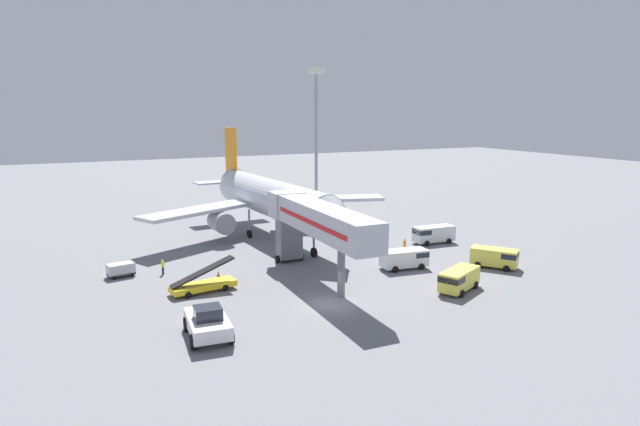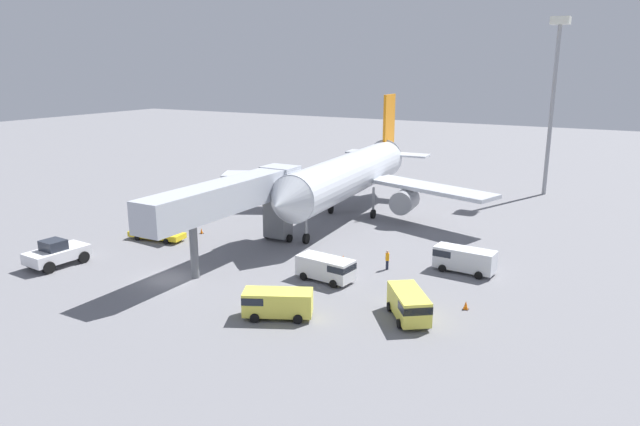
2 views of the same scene
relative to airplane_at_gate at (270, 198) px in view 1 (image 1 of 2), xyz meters
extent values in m
plane|color=slate|center=(-4.36, -26.48, -5.18)|extent=(300.00, 300.00, 0.00)
cylinder|color=silver|center=(0.08, -1.15, 0.11)|extent=(6.75, 28.01, 4.83)
cone|color=silver|center=(1.16, -16.62, 0.11)|extent=(4.95, 3.61, 4.73)
cone|color=silver|center=(-1.07, 15.23, 0.47)|extent=(4.93, 5.42, 4.59)
cube|color=orange|center=(-0.98, 13.96, 4.94)|extent=(0.64, 4.03, 7.73)
cube|color=silver|center=(1.94, 13.79, 0.71)|extent=(5.99, 3.32, 0.24)
cube|color=silver|center=(-3.84, 13.39, 0.71)|extent=(5.99, 3.32, 0.24)
cube|color=silver|center=(9.29, 1.74, -0.98)|extent=(16.34, 8.72, 0.44)
cube|color=silver|center=(-9.44, 0.43, -0.98)|extent=(16.03, 10.57, 0.44)
cylinder|color=gray|center=(6.66, 0.69, -2.59)|extent=(2.89, 3.63, 2.66)
cylinder|color=gray|center=(-6.69, -0.25, -2.59)|extent=(2.89, 3.63, 2.66)
cylinder|color=gray|center=(0.84, -11.94, -2.99)|extent=(0.28, 0.28, 3.29)
cylinder|color=black|center=(0.84, -11.94, -4.63)|extent=(0.43, 1.12, 1.10)
cylinder|color=gray|center=(2.74, 0.70, -2.99)|extent=(0.28, 0.28, 3.29)
cylinder|color=black|center=(2.74, 0.70, -4.63)|extent=(0.43, 1.12, 1.10)
cylinder|color=gray|center=(-2.81, 0.31, -2.99)|extent=(0.28, 0.28, 3.29)
cylinder|color=black|center=(-2.81, 0.31, -4.63)|extent=(0.43, 1.12, 1.10)
cube|color=#B2B7C1|center=(-2.52, -21.41, 1.16)|extent=(3.31, 18.27, 2.70)
cube|color=red|center=(-4.04, -21.38, 1.16)|extent=(0.30, 15.30, 0.44)
cube|color=#B2B7C1|center=(-2.35, -11.70, 1.16)|extent=(3.50, 2.86, 2.84)
cube|color=#232833|center=(-2.33, -10.40, 1.41)|extent=(3.30, 0.30, 0.90)
cube|color=slate|center=(-2.36, -12.30, -2.49)|extent=(2.58, 1.84, 4.59)
cylinder|color=black|center=(-3.79, -12.27, -4.78)|extent=(0.31, 0.80, 0.80)
cylinder|color=black|center=(-0.94, -12.32, -4.78)|extent=(0.31, 0.80, 0.80)
cylinder|color=slate|center=(-2.58, -25.05, -2.69)|extent=(0.70, 0.70, 4.99)
cube|color=white|center=(-15.71, -28.72, -4.13)|extent=(3.22, 5.53, 1.01)
cube|color=#232833|center=(-15.73, -28.98, -3.17)|extent=(2.10, 1.95, 0.90)
cylinder|color=black|center=(-14.52, -30.55, -4.63)|extent=(0.49, 1.13, 1.10)
cylinder|color=black|center=(-17.17, -30.34, -4.63)|extent=(0.49, 1.13, 1.10)
cylinder|color=black|center=(-14.24, -27.10, -4.63)|extent=(0.49, 1.13, 1.10)
cylinder|color=black|center=(-16.89, -26.89, -4.63)|extent=(0.49, 1.13, 1.10)
cube|color=yellow|center=(-13.53, -18.40, -4.61)|extent=(6.25, 2.74, 0.55)
cube|color=black|center=(-13.53, -18.40, -3.25)|extent=(6.17, 1.88, 2.11)
cylinder|color=black|center=(-11.86, -17.24, -4.88)|extent=(0.62, 0.30, 0.60)
cylinder|color=black|center=(-11.61, -19.06, -4.88)|extent=(0.62, 0.30, 0.60)
cylinder|color=black|center=(-15.45, -17.73, -4.88)|extent=(0.62, 0.30, 0.60)
cylinder|color=black|center=(-15.20, -19.55, -4.88)|extent=(0.62, 0.30, 0.60)
cube|color=#E5DB4C|center=(8.11, -28.42, -4.02)|extent=(5.35, 3.93, 1.74)
cube|color=#1E232D|center=(6.58, -29.15, -3.64)|extent=(2.30, 2.49, 0.56)
cylinder|color=black|center=(7.13, -29.94, -4.84)|extent=(0.77, 0.61, 0.68)
cylinder|color=black|center=(6.31, -28.23, -4.84)|extent=(0.77, 0.61, 0.68)
cylinder|color=black|center=(9.91, -28.60, -4.84)|extent=(0.77, 0.61, 0.68)
cylinder|color=black|center=(9.10, -26.90, -4.84)|extent=(0.77, 0.61, 0.68)
cube|color=silver|center=(17.36, -12.46, -3.95)|extent=(5.39, 2.29, 1.88)
cube|color=#1E232D|center=(15.57, -12.34, -3.54)|extent=(1.81, 2.08, 0.60)
cylinder|color=black|center=(15.67, -13.28, -4.84)|extent=(0.70, 0.39, 0.68)
cylinder|color=black|center=(15.79, -11.42, -4.84)|extent=(0.70, 0.39, 0.68)
cylinder|color=black|center=(18.93, -13.50, -4.84)|extent=(0.70, 0.39, 0.68)
cylinder|color=black|center=(19.05, -11.64, -4.84)|extent=(0.70, 0.39, 0.68)
cube|color=white|center=(7.56, -20.18, -4.03)|extent=(5.15, 2.60, 1.73)
cube|color=#1E232D|center=(9.23, -20.38, -3.65)|extent=(1.81, 2.24, 0.55)
cylinder|color=black|center=(9.19, -19.38, -4.84)|extent=(0.72, 0.44, 0.68)
cylinder|color=black|center=(8.97, -21.33, -4.84)|extent=(0.72, 0.44, 0.68)
cylinder|color=black|center=(6.14, -19.03, -4.84)|extent=(0.72, 0.44, 0.68)
cylinder|color=black|center=(5.92, -20.98, -4.84)|extent=(0.72, 0.44, 0.68)
cube|color=#E5DB4C|center=(16.48, -24.06, -4.00)|extent=(4.45, 5.04, 1.78)
cube|color=#1E232D|center=(17.43, -25.36, -3.61)|extent=(2.57, 2.45, 0.57)
cylinder|color=black|center=(18.14, -24.66, -4.84)|extent=(0.70, 0.77, 0.68)
cylinder|color=black|center=(16.56, -25.82, -4.84)|extent=(0.70, 0.77, 0.68)
cylinder|color=black|center=(16.40, -22.29, -4.84)|extent=(0.70, 0.77, 0.68)
cylinder|color=black|center=(14.82, -23.45, -4.84)|extent=(0.70, 0.77, 0.68)
cube|color=#38383D|center=(-19.92, -10.12, -4.89)|extent=(2.77, 1.89, 0.22)
cube|color=silver|center=(-19.92, -10.12, -4.30)|extent=(2.77, 1.89, 0.96)
cylinder|color=black|center=(-20.66, -10.93, -5.00)|extent=(0.38, 0.19, 0.36)
cylinder|color=black|center=(-20.92, -9.64, -5.00)|extent=(0.38, 0.19, 0.36)
cylinder|color=black|center=(-18.92, -10.59, -5.00)|extent=(0.38, 0.19, 0.36)
cylinder|color=black|center=(-19.17, -9.30, -5.00)|extent=(0.38, 0.19, 0.36)
cylinder|color=#1E2333|center=(-15.94, -11.18, -4.80)|extent=(0.32, 0.32, 0.77)
cylinder|color=#D8EA19|center=(-15.94, -11.18, -4.11)|extent=(0.42, 0.42, 0.61)
sphere|color=tan|center=(-15.94, -11.18, -3.69)|extent=(0.21, 0.21, 0.21)
cylinder|color=#1E2333|center=(11.12, -15.12, -4.75)|extent=(0.34, 0.34, 0.86)
cylinder|color=orange|center=(11.12, -15.12, -3.99)|extent=(0.46, 0.46, 0.68)
sphere|color=tan|center=(11.12, -15.12, -3.51)|extent=(0.23, 0.23, 0.23)
cube|color=black|center=(-11.00, -14.30, -5.17)|extent=(0.37, 0.37, 0.03)
cone|color=orange|center=(-11.00, -14.30, -4.88)|extent=(0.31, 0.31, 0.54)
cube|color=black|center=(19.68, -20.42, -5.17)|extent=(0.44, 0.44, 0.03)
cone|color=orange|center=(19.68, -20.42, -4.83)|extent=(0.37, 0.37, 0.64)
cube|color=black|center=(6.50, -14.72, -5.17)|extent=(0.32, 0.32, 0.03)
cone|color=orange|center=(6.50, -14.72, -4.92)|extent=(0.27, 0.27, 0.47)
cylinder|color=#93969B|center=(18.54, 24.91, 6.36)|extent=(0.56, 0.56, 23.08)
cube|color=silver|center=(18.54, 24.91, 18.40)|extent=(2.40, 2.40, 1.00)
camera|label=1|loc=(-24.67, -66.54, 11.49)|focal=30.50mm
camera|label=2|loc=(29.61, -60.90, 12.57)|focal=32.41mm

